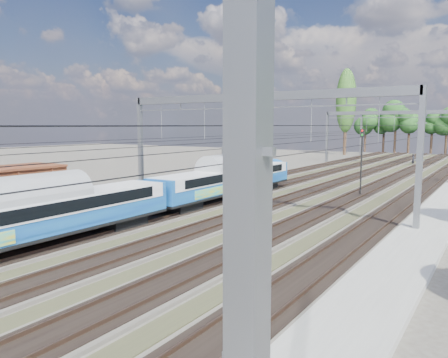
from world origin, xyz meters
The scene contains 8 objects.
track_bed centered at (0.00, 45.00, 0.10)m, with size 21.00×130.00×0.34m.
platform centered at (12.00, 20.00, 0.15)m, with size 3.00×70.00×0.30m, color gray.
catenary centered at (0.33, 52.69, 6.40)m, with size 25.65×130.00×9.00m.
tree_belt centered at (5.52, 97.27, 8.20)m, with size 39.76×97.74×12.25m.
poplar centered at (-14.50, 98.00, 11.89)m, with size 4.40×4.40×19.04m.
emu_train centered at (-4.50, 13.87, 2.35)m, with size 2.73×57.90×4.00m.
worker centered at (3.09, 78.80, 0.95)m, with size 0.70×0.46×1.91m, color black.
signal_near centered at (4.65, 42.22, 3.97)m, with size 0.43×0.39×6.28m.
Camera 1 is at (15.85, 1.40, 6.62)m, focal length 35.00 mm.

